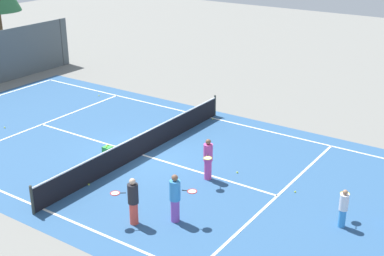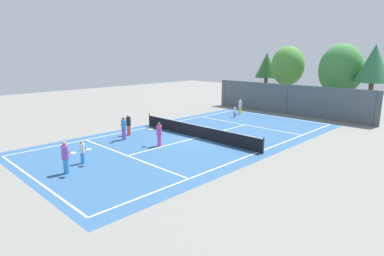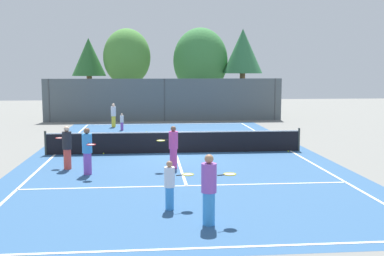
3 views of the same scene
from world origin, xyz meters
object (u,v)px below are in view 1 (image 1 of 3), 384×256
object	(u,v)px
tennis_ball_1	(237,172)
tennis_ball_4	(213,119)
tennis_ball_5	(99,96)
tennis_ball_3	(5,128)
tennis_ball_0	(89,184)
player_6	(133,201)
player_2	(343,207)
ball_crate	(108,150)
tennis_ball_2	(295,192)
player_1	(208,159)
player_5	(175,198)

from	to	relation	value
tennis_ball_1	tennis_ball_4	distance (m)	6.06
tennis_ball_5	tennis_ball_3	bearing A→B (deg)	177.07
tennis_ball_0	tennis_ball_3	xyz separation A→B (m)	(1.94, 7.58, 0.00)
player_6	player_2	bearing A→B (deg)	-57.15
ball_crate	tennis_ball_2	bearing A→B (deg)	-80.29
player_2	tennis_ball_3	world-z (taller)	player_2
player_6	ball_crate	xyz separation A→B (m)	(3.63, 4.51, -0.69)
player_1	tennis_ball_3	distance (m)	11.14
tennis_ball_1	ball_crate	bearing A→B (deg)	105.89
player_6	tennis_ball_2	distance (m)	6.22
tennis_ball_1	tennis_ball_3	world-z (taller)	same
player_6	tennis_ball_4	size ratio (longest dim) A/B	25.51
tennis_ball_1	tennis_ball_2	size ratio (longest dim) A/B	1.00
player_2	player_6	bearing A→B (deg)	122.85
player_5	tennis_ball_4	world-z (taller)	player_5
player_5	tennis_ball_2	world-z (taller)	player_5
player_2	tennis_ball_1	world-z (taller)	player_2
player_1	tennis_ball_0	bearing A→B (deg)	130.97
ball_crate	player_5	bearing A→B (deg)	-115.96
player_1	player_2	world-z (taller)	player_1
player_1	player_6	distance (m)	4.13
tennis_ball_3	tennis_ball_5	xyz separation A→B (m)	(6.22, -0.32, 0.00)
tennis_ball_1	tennis_ball_5	xyz separation A→B (m)	(4.07, 11.44, 0.00)
tennis_ball_1	tennis_ball_3	size ratio (longest dim) A/B	1.00
ball_crate	tennis_ball_1	world-z (taller)	ball_crate
tennis_ball_3	tennis_ball_2	bearing A→B (deg)	-82.17
tennis_ball_3	tennis_ball_4	bearing A→B (deg)	-49.18
ball_crate	player_1	bearing A→B (deg)	-84.20
ball_crate	tennis_ball_1	distance (m)	5.74
tennis_ball_0	tennis_ball_5	distance (m)	10.93
tennis_ball_1	tennis_ball_2	bearing A→B (deg)	-94.12
player_2	tennis_ball_0	xyz separation A→B (m)	(-2.64, 8.97, -0.68)
tennis_ball_1	tennis_ball_5	world-z (taller)	same
player_2	ball_crate	bearing A→B (deg)	90.64
player_6	ball_crate	world-z (taller)	player_6
player_2	tennis_ball_4	world-z (taller)	player_2
tennis_ball_1	tennis_ball_5	bearing A→B (deg)	70.44
tennis_ball_2	tennis_ball_4	size ratio (longest dim) A/B	1.00
player_2	tennis_ball_1	xyz separation A→B (m)	(1.46, 4.79, -0.68)
player_5	ball_crate	bearing A→B (deg)	64.04
player_5	tennis_ball_0	xyz separation A→B (m)	(0.19, 4.24, -0.86)
player_1	tennis_ball_4	size ratio (longest dim) A/B	25.50
player_6	tennis_ball_3	distance (m)	11.21
tennis_ball_4	player_1	bearing A→B (deg)	-149.44
player_2	tennis_ball_4	bearing A→B (deg)	55.81
tennis_ball_1	tennis_ball_3	bearing A→B (deg)	100.39
tennis_ball_1	tennis_ball_4	xyz separation A→B (m)	(4.53, 4.02, 0.00)
player_6	tennis_ball_5	bearing A→B (deg)	48.40
player_6	tennis_ball_4	distance (m)	10.22
tennis_ball_2	player_6	bearing A→B (deg)	144.43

